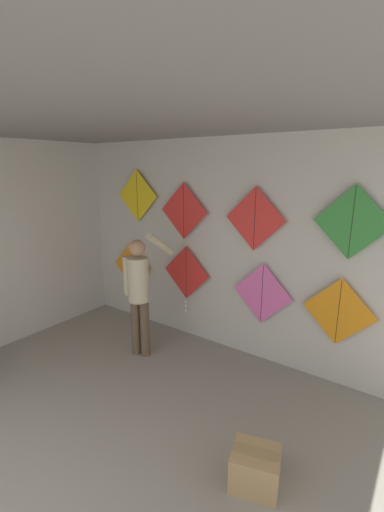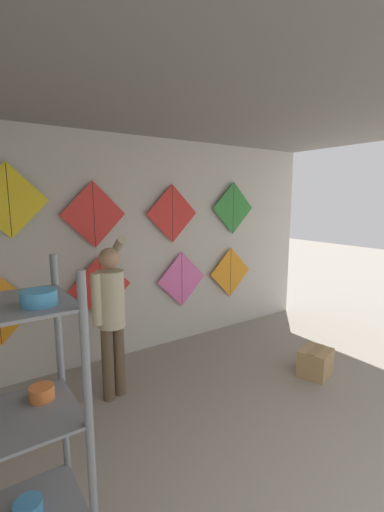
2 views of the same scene
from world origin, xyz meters
name	(u,v)px [view 1 (image 1 of 2)]	position (x,y,z in m)	size (l,w,h in m)	color
back_panel	(227,248)	(0.00, 3.79, 1.40)	(5.77, 0.06, 2.80)	beige
ceiling_slab	(107,115)	(0.00, 1.88, 2.82)	(5.77, 4.56, 0.04)	gray
shopkeeper	(139,287)	(-0.77, 2.93, 0.94)	(0.41, 0.62, 1.67)	brown
cardboard_box	(255,468)	(1.32, 2.01, 0.15)	(0.44, 0.41, 0.32)	tan
kite_0	(132,266)	(-1.69, 3.70, 0.89)	(0.78, 0.01, 0.78)	orange
kite_1	(186,274)	(-0.60, 3.70, 0.94)	(0.78, 0.04, 0.99)	red
kite_2	(262,294)	(0.57, 3.70, 0.91)	(0.78, 0.01, 0.78)	pink
kite_3	(339,312)	(1.47, 3.70, 0.90)	(0.78, 0.01, 0.78)	orange
kite_4	(137,196)	(-1.51, 3.70, 2.01)	(0.78, 0.01, 0.78)	yellow
kite_5	(184,211)	(-0.64, 3.70, 1.85)	(0.78, 0.01, 0.78)	red
kite_6	(255,219)	(0.43, 3.70, 1.83)	(0.78, 0.01, 0.78)	red
kite_7	(352,222)	(1.50, 3.70, 1.88)	(0.78, 0.01, 0.78)	#338C38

